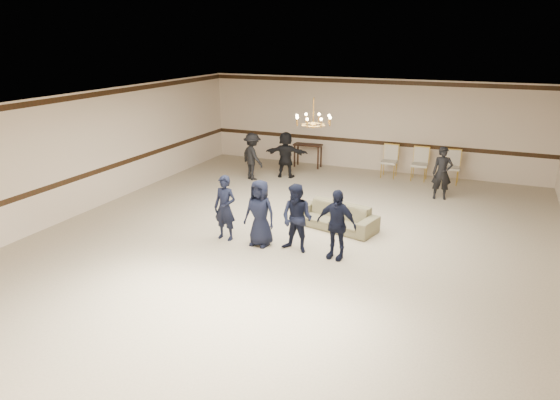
# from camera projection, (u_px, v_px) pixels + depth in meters

# --- Properties ---
(room) EXTENTS (12.01, 14.01, 3.21)m
(room) POSITION_uv_depth(u_px,v_px,m) (298.00, 173.00, 11.49)
(room) COLOR beige
(room) RESTS_ON ground
(chair_rail) EXTENTS (12.00, 0.02, 0.14)m
(chair_rail) POSITION_uv_depth(u_px,v_px,m) (369.00, 142.00, 17.77)
(chair_rail) COLOR black
(chair_rail) RESTS_ON wall_back
(crown_molding) EXTENTS (12.00, 0.02, 0.14)m
(crown_molding) POSITION_uv_depth(u_px,v_px,m) (372.00, 82.00, 17.12)
(crown_molding) COLOR black
(crown_molding) RESTS_ON wall_back
(chandelier) EXTENTS (0.94, 0.94, 0.89)m
(chandelier) POSITION_uv_depth(u_px,v_px,m) (313.00, 111.00, 11.96)
(chandelier) COLOR #C18D3E
(chandelier) RESTS_ON ceiling
(boy_a) EXTENTS (0.58, 0.40, 1.55)m
(boy_a) POSITION_uv_depth(u_px,v_px,m) (225.00, 208.00, 11.70)
(boy_a) COLOR black
(boy_a) RESTS_ON floor
(boy_b) EXTENTS (0.79, 0.55, 1.55)m
(boy_b) POSITION_uv_depth(u_px,v_px,m) (260.00, 213.00, 11.37)
(boy_b) COLOR black
(boy_b) RESTS_ON floor
(boy_c) EXTENTS (0.83, 0.68, 1.55)m
(boy_c) POSITION_uv_depth(u_px,v_px,m) (297.00, 219.00, 11.03)
(boy_c) COLOR black
(boy_c) RESTS_ON floor
(boy_d) EXTENTS (0.95, 0.48, 1.55)m
(boy_d) POSITION_uv_depth(u_px,v_px,m) (336.00, 224.00, 10.69)
(boy_d) COLOR black
(boy_d) RESTS_ON floor
(settee) EXTENTS (2.22, 1.28, 0.61)m
(settee) POSITION_uv_depth(u_px,v_px,m) (335.00, 216.00, 12.52)
(settee) COLOR #6A6147
(settee) RESTS_ON floor
(adult_left) EXTENTS (1.16, 1.02, 1.56)m
(adult_left) POSITION_uv_depth(u_px,v_px,m) (252.00, 157.00, 16.60)
(adult_left) COLOR black
(adult_left) RESTS_ON floor
(adult_mid) EXTENTS (1.50, 0.70, 1.56)m
(adult_mid) POSITION_uv_depth(u_px,v_px,m) (286.00, 155.00, 16.87)
(adult_mid) COLOR black
(adult_mid) RESTS_ON floor
(adult_right) EXTENTS (0.63, 0.48, 1.56)m
(adult_right) POSITION_uv_depth(u_px,v_px,m) (442.00, 173.00, 14.61)
(adult_right) COLOR black
(adult_right) RESTS_ON floor
(banquet_chair_left) EXTENTS (0.54, 0.54, 1.07)m
(banquet_chair_left) POSITION_uv_depth(u_px,v_px,m) (389.00, 162.00, 16.95)
(banquet_chair_left) COLOR beige
(banquet_chair_left) RESTS_ON floor
(banquet_chair_mid) EXTENTS (0.53, 0.53, 1.07)m
(banquet_chair_mid) POSITION_uv_depth(u_px,v_px,m) (420.00, 164.00, 16.57)
(banquet_chair_mid) COLOR beige
(banquet_chair_mid) RESTS_ON floor
(banquet_chair_right) EXTENTS (0.57, 0.57, 1.07)m
(banquet_chair_right) POSITION_uv_depth(u_px,v_px,m) (451.00, 167.00, 16.20)
(banquet_chair_right) COLOR beige
(banquet_chair_right) RESTS_ON floor
(console_table) EXTENTS (1.03, 0.47, 0.85)m
(console_table) POSITION_uv_depth(u_px,v_px,m) (308.00, 155.00, 18.28)
(console_table) COLOR black
(console_table) RESTS_ON floor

